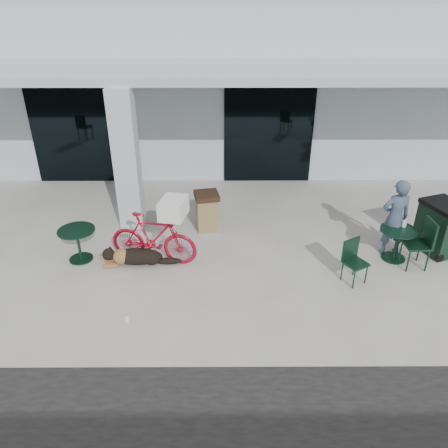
{
  "coord_description": "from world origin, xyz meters",
  "views": [
    {
      "loc": [
        0.54,
        -6.56,
        4.84
      ],
      "look_at": [
        0.58,
        0.52,
        1.0
      ],
      "focal_mm": 35.0,
      "sensor_mm": 36.0,
      "label": 1
    }
  ],
  "objects_px": {
    "dog": "(137,256)",
    "cafe_chair_far_b": "(417,244)",
    "cafe_table_far": "(396,244)",
    "trash_receptacle": "(207,211)",
    "cafe_table_near": "(79,245)",
    "cafe_chair_far_a": "(356,263)",
    "bicycle": "(153,238)",
    "person": "(395,218)",
    "wheeled_bin": "(441,228)"
  },
  "relations": [
    {
      "from": "dog",
      "to": "wheeled_bin",
      "type": "distance_m",
      "value": 6.17
    },
    {
      "from": "cafe_table_far",
      "to": "cafe_chair_far_a",
      "type": "height_order",
      "value": "cafe_chair_far_a"
    },
    {
      "from": "person",
      "to": "cafe_chair_far_b",
      "type": "bearing_deg",
      "value": 113.9
    },
    {
      "from": "cafe_table_far",
      "to": "cafe_chair_far_a",
      "type": "relative_size",
      "value": 0.86
    },
    {
      "from": "dog",
      "to": "person",
      "type": "distance_m",
      "value": 5.18
    },
    {
      "from": "bicycle",
      "to": "person",
      "type": "relative_size",
      "value": 1.08
    },
    {
      "from": "bicycle",
      "to": "dog",
      "type": "relative_size",
      "value": 1.49
    },
    {
      "from": "bicycle",
      "to": "cafe_table_near",
      "type": "height_order",
      "value": "bicycle"
    },
    {
      "from": "cafe_table_near",
      "to": "wheeled_bin",
      "type": "bearing_deg",
      "value": 2.51
    },
    {
      "from": "bicycle",
      "to": "cafe_chair_far_a",
      "type": "xyz_separation_m",
      "value": [
        3.79,
        -0.72,
        -0.11
      ]
    },
    {
      "from": "cafe_chair_far_b",
      "to": "trash_receptacle",
      "type": "distance_m",
      "value": 4.36
    },
    {
      "from": "cafe_chair_far_b",
      "to": "person",
      "type": "bearing_deg",
      "value": -151.37
    },
    {
      "from": "trash_receptacle",
      "to": "wheeled_bin",
      "type": "bearing_deg",
      "value": -11.19
    },
    {
      "from": "person",
      "to": "trash_receptacle",
      "type": "height_order",
      "value": "person"
    },
    {
      "from": "cafe_table_far",
      "to": "trash_receptacle",
      "type": "height_order",
      "value": "trash_receptacle"
    },
    {
      "from": "bicycle",
      "to": "cafe_chair_far_a",
      "type": "bearing_deg",
      "value": -88.56
    },
    {
      "from": "dog",
      "to": "cafe_chair_far_a",
      "type": "bearing_deg",
      "value": -14.5
    },
    {
      "from": "cafe_chair_far_a",
      "to": "bicycle",
      "type": "bearing_deg",
      "value": 139.59
    },
    {
      "from": "cafe_table_near",
      "to": "person",
      "type": "xyz_separation_m",
      "value": [
        6.3,
        0.23,
        0.47
      ]
    },
    {
      "from": "cafe_table_near",
      "to": "cafe_chair_far_b",
      "type": "relative_size",
      "value": 0.72
    },
    {
      "from": "dog",
      "to": "cafe_chair_far_b",
      "type": "xyz_separation_m",
      "value": [
        5.42,
        -0.09,
        0.31
      ]
    },
    {
      "from": "person",
      "to": "wheeled_bin",
      "type": "distance_m",
      "value": 1.06
    },
    {
      "from": "cafe_table_far",
      "to": "person",
      "type": "bearing_deg",
      "value": 97.07
    },
    {
      "from": "cafe_table_far",
      "to": "cafe_chair_far_b",
      "type": "bearing_deg",
      "value": -44.67
    },
    {
      "from": "cafe_chair_far_b",
      "to": "cafe_table_near",
      "type": "bearing_deg",
      "value": -94.62
    },
    {
      "from": "cafe_table_near",
      "to": "wheeled_bin",
      "type": "distance_m",
      "value": 7.32
    },
    {
      "from": "cafe_table_far",
      "to": "cafe_chair_far_a",
      "type": "distance_m",
      "value": 1.29
    },
    {
      "from": "cafe_chair_far_a",
      "to": "wheeled_bin",
      "type": "distance_m",
      "value": 2.3
    },
    {
      "from": "dog",
      "to": "cafe_table_near",
      "type": "distance_m",
      "value": 1.19
    },
    {
      "from": "trash_receptacle",
      "to": "bicycle",
      "type": "bearing_deg",
      "value": -127.1
    },
    {
      "from": "dog",
      "to": "wheeled_bin",
      "type": "bearing_deg",
      "value": -1.51
    },
    {
      "from": "cafe_chair_far_a",
      "to": "dog",
      "type": "bearing_deg",
      "value": 142.06
    },
    {
      "from": "cafe_chair_far_a",
      "to": "wheeled_bin",
      "type": "bearing_deg",
      "value": -0.91
    },
    {
      "from": "cafe_chair_far_b",
      "to": "bicycle",
      "type": "bearing_deg",
      "value": -94.64
    },
    {
      "from": "dog",
      "to": "cafe_table_far",
      "type": "distance_m",
      "value": 5.16
    },
    {
      "from": "trash_receptacle",
      "to": "cafe_chair_far_b",
      "type": "bearing_deg",
      "value": -20.69
    },
    {
      "from": "cafe_table_near",
      "to": "person",
      "type": "relative_size",
      "value": 0.45
    },
    {
      "from": "dog",
      "to": "bicycle",
      "type": "bearing_deg",
      "value": 13.28
    },
    {
      "from": "cafe_table_near",
      "to": "cafe_chair_far_a",
      "type": "relative_size",
      "value": 0.87
    },
    {
      "from": "cafe_chair_far_b",
      "to": "wheeled_bin",
      "type": "relative_size",
      "value": 0.94
    },
    {
      "from": "bicycle",
      "to": "cafe_table_near",
      "type": "bearing_deg",
      "value": 99.97
    },
    {
      "from": "dog",
      "to": "cafe_chair_far_b",
      "type": "distance_m",
      "value": 5.43
    },
    {
      "from": "dog",
      "to": "wheeled_bin",
      "type": "height_order",
      "value": "wheeled_bin"
    },
    {
      "from": "cafe_table_far",
      "to": "dog",
      "type": "bearing_deg",
      "value": -178.04
    },
    {
      "from": "cafe_chair_far_a",
      "to": "cafe_chair_far_b",
      "type": "xyz_separation_m",
      "value": [
        1.3,
        0.51,
        0.09
      ]
    },
    {
      "from": "bicycle",
      "to": "cafe_table_far",
      "type": "distance_m",
      "value": 4.82
    },
    {
      "from": "dog",
      "to": "cafe_chair_far_a",
      "type": "distance_m",
      "value": 4.18
    },
    {
      "from": "cafe_table_near",
      "to": "wheeled_bin",
      "type": "height_order",
      "value": "wheeled_bin"
    },
    {
      "from": "bicycle",
      "to": "wheeled_bin",
      "type": "distance_m",
      "value": 5.82
    },
    {
      "from": "cafe_table_far",
      "to": "trash_receptacle",
      "type": "relative_size",
      "value": 0.82
    }
  ]
}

